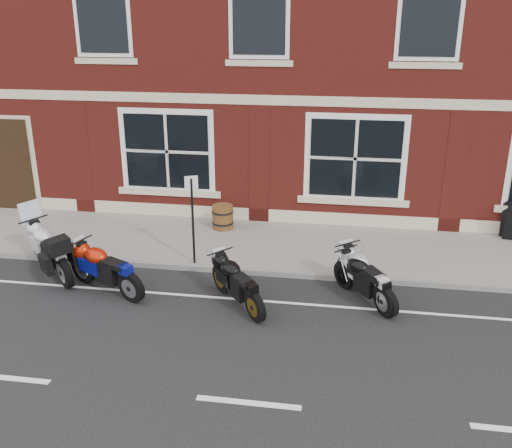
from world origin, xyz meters
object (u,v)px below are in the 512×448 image
object	(u,v)px
moto_sport_red	(105,267)
barrel_planter	(223,217)
moto_touring_silver	(50,247)
moto_sport_black	(238,281)
moto_sport_silver	(366,274)
parking_sign	(193,214)
moto_naked_black	(365,277)

from	to	relation	value
moto_sport_red	barrel_planter	size ratio (longest dim) A/B	3.10
moto_touring_silver	moto_sport_black	size ratio (longest dim) A/B	1.09
moto_sport_red	barrel_planter	bearing A→B (deg)	2.14
moto_sport_black	moto_sport_silver	size ratio (longest dim) A/B	0.88
moto_touring_silver	parking_sign	xyz separation A→B (m)	(3.06, 0.76, 0.69)
moto_naked_black	parking_sign	world-z (taller)	parking_sign
parking_sign	moto_sport_silver	bearing A→B (deg)	-35.54
moto_sport_red	moto_sport_silver	world-z (taller)	moto_sport_red
moto_sport_red	parking_sign	world-z (taller)	parking_sign
moto_naked_black	moto_touring_silver	bearing A→B (deg)	141.85
moto_sport_red	moto_naked_black	xyz separation A→B (m)	(5.30, 0.42, -0.04)
moto_sport_silver	moto_naked_black	distance (m)	0.11
barrel_planter	parking_sign	bearing A→B (deg)	-94.42
moto_naked_black	parking_sign	bearing A→B (deg)	129.16
moto_sport_black	moto_naked_black	distance (m)	2.55
moto_sport_silver	barrel_planter	bearing A→B (deg)	108.62
moto_sport_red	moto_naked_black	distance (m)	5.32
parking_sign	moto_naked_black	bearing A→B (deg)	-37.07
moto_sport_black	barrel_planter	bearing A→B (deg)	67.33
moto_sport_black	moto_sport_silver	world-z (taller)	moto_sport_silver
moto_sport_silver	parking_sign	bearing A→B (deg)	136.50
moto_sport_black	parking_sign	xyz separation A→B (m)	(-1.31, 1.56, 0.79)
moto_sport_black	moto_naked_black	size ratio (longest dim) A/B	0.98
moto_sport_red	moto_sport_silver	bearing A→B (deg)	-57.57
moto_touring_silver	moto_sport_red	world-z (taller)	moto_touring_silver
moto_sport_black	moto_sport_silver	xyz separation A→B (m)	(2.50, 0.67, 0.02)
moto_touring_silver	moto_naked_black	size ratio (longest dim) A/B	1.07
moto_sport_silver	parking_sign	xyz separation A→B (m)	(-3.81, 0.88, 0.77)
moto_sport_silver	moto_naked_black	size ratio (longest dim) A/B	1.11
parking_sign	barrel_planter	bearing A→B (deg)	63.09
moto_touring_silver	moto_sport_silver	bearing A→B (deg)	-47.43
moto_touring_silver	moto_naked_black	bearing A→B (deg)	-48.30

